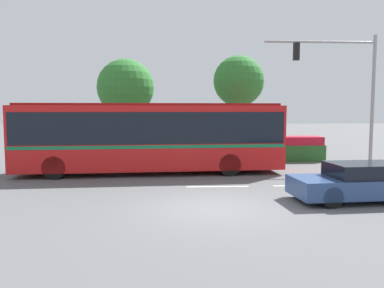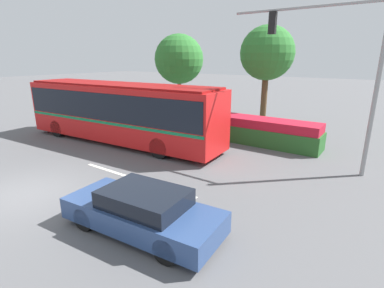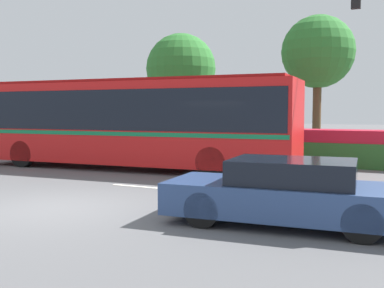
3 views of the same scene
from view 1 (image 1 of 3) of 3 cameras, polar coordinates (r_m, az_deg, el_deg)
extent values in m
plane|color=#5B5B5E|center=(11.61, 3.16, -9.59)|extent=(140.00, 140.00, 0.00)
cube|color=red|center=(17.69, -6.23, 1.06)|extent=(12.24, 3.24, 2.90)
cube|color=black|center=(17.66, -6.24, 2.56)|extent=(12.00, 3.26, 1.39)
cube|color=#147A47|center=(17.72, -6.22, -0.07)|extent=(12.12, 3.26, 0.14)
cube|color=black|center=(18.67, -25.23, 1.88)|extent=(0.19, 2.11, 1.62)
cube|color=maroon|center=(17.65, -6.28, 5.92)|extent=(11.74, 3.01, 0.10)
cylinder|color=black|center=(17.23, -20.03, -3.35)|extent=(1.02, 0.36, 1.00)
cylinder|color=black|center=(19.33, -18.51, -2.41)|extent=(1.02, 0.36, 1.00)
cylinder|color=black|center=(17.11, 5.68, -3.12)|extent=(1.02, 0.36, 1.00)
cylinder|color=black|center=(19.22, 4.33, -2.20)|extent=(1.02, 0.36, 1.00)
cube|color=navy|center=(13.59, 24.05, -5.79)|extent=(4.59, 2.11, 0.60)
cube|color=black|center=(13.56, 24.54, -3.58)|extent=(2.35, 1.72, 0.45)
cylinder|color=black|center=(12.28, 20.33, -7.50)|extent=(0.68, 0.27, 0.66)
cylinder|color=black|center=(13.64, 17.33, -6.17)|extent=(0.68, 0.27, 0.66)
cylinder|color=black|center=(14.97, 26.91, -5.50)|extent=(0.68, 0.27, 0.66)
cylinder|color=gray|center=(22.48, 25.54, 5.89)|extent=(0.18, 0.18, 6.88)
cylinder|color=gray|center=(21.54, 18.73, 14.33)|extent=(5.88, 0.12, 0.12)
cube|color=black|center=(21.05, 15.43, 13.26)|extent=(0.30, 0.22, 0.90)
cylinder|color=red|center=(21.20, 15.35, 14.02)|extent=(0.18, 0.02, 0.18)
cylinder|color=yellow|center=(21.16, 15.33, 13.22)|extent=(0.18, 0.02, 0.18)
cylinder|color=green|center=(21.12, 15.31, 12.41)|extent=(0.18, 0.02, 0.18)
cube|color=#286028|center=(22.35, 8.56, -1.29)|extent=(8.56, 1.56, 0.94)
cube|color=#B7192D|center=(22.29, 8.59, 0.50)|extent=(8.39, 1.48, 0.47)
cylinder|color=brown|center=(26.12, -9.86, 1.97)|extent=(0.30, 0.30, 3.08)
sphere|color=#2D752D|center=(26.12, -9.96, 8.36)|extent=(3.82, 3.82, 3.82)
cylinder|color=brown|center=(25.38, 6.95, 2.56)|extent=(0.39, 0.39, 3.65)
sphere|color=#2D752D|center=(25.43, 7.02, 9.38)|extent=(3.33, 3.33, 3.33)
cube|color=silver|center=(15.47, 16.42, -6.05)|extent=(2.40, 0.16, 0.01)
cube|color=silver|center=(14.69, 3.86, -6.44)|extent=(2.40, 0.16, 0.01)
camera|label=2|loc=(13.26, 56.43, 9.90)|focal=27.34mm
camera|label=3|loc=(8.91, 62.82, -3.04)|focal=42.22mm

